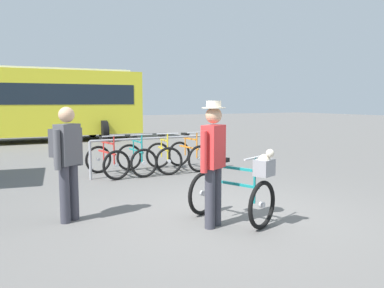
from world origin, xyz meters
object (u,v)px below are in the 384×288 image
racked_bike_teal (136,158)px  pedestrian_with_backpack (67,157)px  person_with_featured_bike (213,158)px  racked_bike_red (107,161)px  bus_distant (19,101)px  featured_bicycle (238,189)px  racked_bike_yellow (163,157)px  racked_bike_orange (189,155)px

racked_bike_teal → pedestrian_with_backpack: pedestrian_with_backpack is taller
racked_bike_teal → person_with_featured_bike: 4.25m
racked_bike_red → racked_bike_teal: same height
racked_bike_teal → bus_distant: size_ratio=0.11×
featured_bicycle → person_with_featured_bike: size_ratio=0.73×
featured_bicycle → bus_distant: 13.50m
racked_bike_red → bus_distant: (-1.08, 9.09, 1.37)m
racked_bike_yellow → person_with_featured_bike: 4.37m
pedestrian_with_backpack → bus_distant: size_ratio=0.16×
racked_bike_yellow → racked_bike_orange: size_ratio=1.08×
racked_bike_yellow → pedestrian_with_backpack: size_ratio=0.74×
bus_distant → pedestrian_with_backpack: bearing=-91.7°
bus_distant → racked_bike_yellow: bearing=-74.8°
person_with_featured_bike → racked_bike_teal: bearing=83.9°
racked_bike_yellow → racked_bike_orange: same height
racked_bike_teal → pedestrian_with_backpack: (-2.14, -2.98, 0.57)m
pedestrian_with_backpack → racked_bike_yellow: bearing=46.3°
racked_bike_yellow → racked_bike_teal: bearing=178.9°
racked_bike_red → pedestrian_with_backpack: (-1.44, -3.00, 0.57)m
racked_bike_red → bus_distant: size_ratio=0.12×
pedestrian_with_backpack → racked_bike_teal: bearing=54.4°
racked_bike_orange → bus_distant: bus_distant is taller
racked_bike_orange → pedestrian_with_backpack: (-3.54, -2.96, 0.57)m
racked_bike_orange → featured_bicycle: (-1.46, -4.20, 0.12)m
racked_bike_red → racked_bike_yellow: same height
racked_bike_red → person_with_featured_bike: person_with_featured_bike is taller
racked_bike_yellow → person_with_featured_bike: size_ratio=0.70×
racked_bike_teal → racked_bike_orange: size_ratio=1.00×
racked_bike_red → racked_bike_orange: bearing=-1.1°
racked_bike_red → pedestrian_with_backpack: 3.37m
racked_bike_red → pedestrian_with_backpack: pedestrian_with_backpack is taller
racked_bike_orange → person_with_featured_bike: bearing=-113.9°
featured_bicycle → pedestrian_with_backpack: 2.47m
racked_bike_red → bus_distant: bearing=96.8°
bus_distant → person_with_featured_bike: bearing=-84.3°
racked_bike_orange → person_with_featured_bike: person_with_featured_bike is taller
featured_bicycle → person_with_featured_bike: bearing=174.6°
racked_bike_teal → racked_bike_orange: bearing=-1.1°
person_with_featured_bike → racked_bike_yellow: bearing=74.6°
pedestrian_with_backpack → racked_bike_red: bearing=64.3°
racked_bike_orange → person_with_featured_bike: size_ratio=0.65×
racked_bike_red → pedestrian_with_backpack: size_ratio=0.72×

